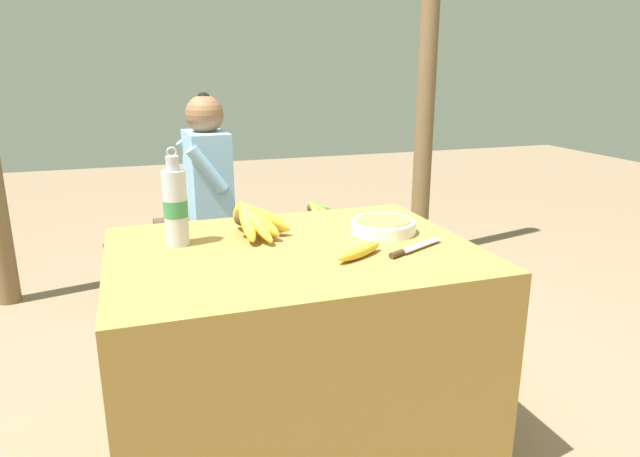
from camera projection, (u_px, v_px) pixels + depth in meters
ground_plane at (296, 439)px, 1.99m from camera, size 12.00×12.00×0.00m
market_counter at (294, 348)px, 1.89m from camera, size 1.13×0.86×0.70m
banana_bunch_ripe at (254, 218)px, 1.90m from camera, size 0.20×0.31×0.14m
serving_bowl at (383, 225)px, 1.95m from camera, size 0.22×0.22×0.05m
water_bottle at (176, 206)px, 1.79m from camera, size 0.08×0.08×0.31m
loose_banana_front at (359, 251)px, 1.70m from camera, size 0.19×0.13×0.04m
knife at (409, 249)px, 1.75m from camera, size 0.23×0.13×0.02m
wooden_bench at (243, 235)px, 3.17m from camera, size 1.45×0.32×0.42m
seated_vendor at (200, 186)px, 2.99m from camera, size 0.41×0.40×1.13m
banana_bunch_green at (316, 208)px, 3.27m from camera, size 0.16×0.30×0.11m
support_post_far at (427, 61)px, 3.56m from camera, size 0.12×0.12×2.56m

